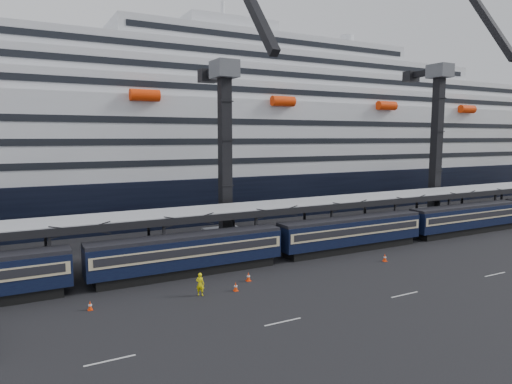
# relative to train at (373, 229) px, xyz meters

# --- Properties ---
(ground) EXTENTS (260.00, 260.00, 0.00)m
(ground) POSITION_rel_train_xyz_m (4.65, -10.00, -2.20)
(ground) COLOR black
(ground) RESTS_ON ground
(train) EXTENTS (133.05, 3.00, 4.05)m
(train) POSITION_rel_train_xyz_m (0.00, 0.00, 0.00)
(train) COLOR black
(train) RESTS_ON ground
(canopy) EXTENTS (130.00, 6.25, 5.53)m
(canopy) POSITION_rel_train_xyz_m (4.65, 4.00, 3.05)
(canopy) COLOR #9EA1A7
(canopy) RESTS_ON ground
(cruise_ship) EXTENTS (214.09, 28.84, 34.00)m
(cruise_ship) POSITION_rel_train_xyz_m (3.57, 35.99, 10.14)
(cruise_ship) COLOR black
(cruise_ship) RESTS_ON ground
(crane_dark_near) EXTENTS (4.50, 17.75, 35.08)m
(crane_dark_near) POSITION_rel_train_xyz_m (-15.35, 8.59, 9.73)
(crane_dark_near) COLOR #515459
(crane_dark_near) RESTS_ON ground
(crane_dark_mid) EXTENTS (4.50, 18.24, 39.64)m
(crane_dark_mid) POSITION_rel_train_xyz_m (19.65, 7.59, 11.16)
(crane_dark_mid) COLOR #515459
(crane_dark_mid) RESTS_ON ground
(worker) EXTENTS (0.84, 0.81, 1.94)m
(worker) POSITION_rel_train_xyz_m (-24.54, -6.03, -1.23)
(worker) COLOR #FFEE0D
(worker) RESTS_ON ground
(traffic_cone_a) EXTENTS (0.37, 0.37, 0.75)m
(traffic_cone_a) POSITION_rel_train_xyz_m (-33.15, -5.09, -1.83)
(traffic_cone_a) COLOR #FD3707
(traffic_cone_a) RESTS_ON ground
(traffic_cone_b) EXTENTS (0.43, 0.43, 0.86)m
(traffic_cone_b) POSITION_rel_train_xyz_m (-19.23, -4.52, -1.78)
(traffic_cone_b) COLOR #FD3707
(traffic_cone_b) RESTS_ON ground
(traffic_cone_c) EXTENTS (0.40, 0.40, 0.79)m
(traffic_cone_c) POSITION_rel_train_xyz_m (-21.44, -6.42, -1.81)
(traffic_cone_c) COLOR #FD3707
(traffic_cone_c) RESTS_ON ground
(traffic_cone_d) EXTENTS (0.42, 0.42, 0.85)m
(traffic_cone_d) POSITION_rel_train_xyz_m (-3.36, -5.45, -1.78)
(traffic_cone_d) COLOR #FD3707
(traffic_cone_d) RESTS_ON ground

